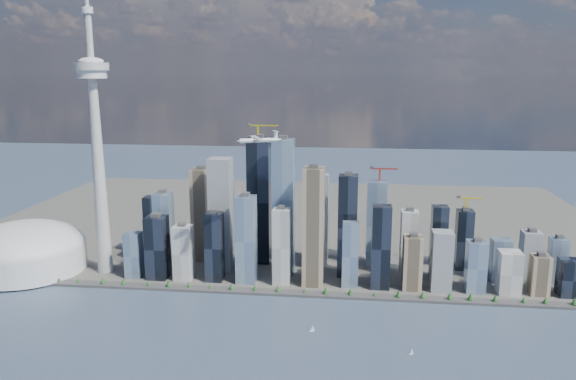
# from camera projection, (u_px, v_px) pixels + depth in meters

# --- Properties ---
(ground) EXTENTS (4000.00, 4000.00, 0.00)m
(ground) POSITION_uv_depth(u_px,v_px,m) (237.00, 376.00, 652.45)
(ground) COLOR #303D55
(ground) RESTS_ON ground
(seawall) EXTENTS (1100.00, 22.00, 4.00)m
(seawall) POSITION_uv_depth(u_px,v_px,m) (269.00, 292.00, 894.89)
(seawall) COLOR #383838
(seawall) RESTS_ON ground
(land) EXTENTS (1400.00, 900.00, 3.00)m
(land) POSITION_uv_depth(u_px,v_px,m) (297.00, 220.00, 1332.14)
(land) COLOR #4C4C47
(land) RESTS_ON ground
(shoreline_trees) EXTENTS (960.53, 7.20, 8.80)m
(shoreline_trees) POSITION_uv_depth(u_px,v_px,m) (269.00, 288.00, 893.48)
(shoreline_trees) COLOR #3F2D1E
(shoreline_trees) RESTS_ON seawall
(skyscraper_cluster) EXTENTS (736.00, 142.00, 254.97)m
(skyscraper_cluster) POSITION_uv_depth(u_px,v_px,m) (311.00, 232.00, 956.39)
(skyscraper_cluster) COLOR black
(skyscraper_cluster) RESTS_ON land
(needle_tower) EXTENTS (56.00, 56.00, 550.50)m
(needle_tower) POSITION_uv_depth(u_px,v_px,m) (96.00, 139.00, 938.74)
(needle_tower) COLOR #A8A7A3
(needle_tower) RESTS_ON land
(dome_stadium) EXTENTS (200.00, 200.00, 86.00)m
(dome_stadium) POSITION_uv_depth(u_px,v_px,m) (26.00, 250.00, 985.88)
(dome_stadium) COLOR silver
(dome_stadium) RESTS_ON land
(airplane) EXTENTS (62.55, 56.14, 16.01)m
(airplane) POSITION_uv_depth(u_px,v_px,m) (259.00, 140.00, 794.43)
(airplane) COLOR silver
(airplane) RESTS_ON ground
(sailboat_west) EXTENTS (5.80, 3.64, 8.32)m
(sailboat_west) POSITION_uv_depth(u_px,v_px,m) (412.00, 352.00, 702.56)
(sailboat_west) COLOR white
(sailboat_west) RESTS_ON ground
(sailboat_east) EXTENTS (7.38, 2.97, 10.19)m
(sailboat_east) POSITION_uv_depth(u_px,v_px,m) (312.00, 329.00, 764.56)
(sailboat_east) COLOR white
(sailboat_east) RESTS_ON ground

